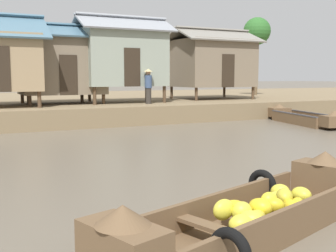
# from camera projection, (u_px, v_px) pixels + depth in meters

# --- Properties ---
(ground_plane) EXTENTS (300.00, 300.00, 0.00)m
(ground_plane) POSITION_uv_depth(u_px,v_px,m) (131.00, 154.00, 11.55)
(ground_plane) COLOR #665B4C
(riverbank_strip) EXTENTS (160.00, 20.00, 0.82)m
(riverbank_strip) POSITION_uv_depth(u_px,v_px,m) (35.00, 105.00, 25.69)
(riverbank_strip) COLOR #7F6B4C
(riverbank_strip) RESTS_ON ground
(banana_boat) EXTENTS (4.79, 2.50, 0.88)m
(banana_boat) POSITION_uv_depth(u_px,v_px,m) (252.00, 213.00, 5.58)
(banana_boat) COLOR brown
(banana_boat) RESTS_ON ground
(fishing_skiff_distant) EXTENTS (2.06, 5.20, 0.77)m
(fishing_skiff_distant) POSITION_uv_depth(u_px,v_px,m) (303.00, 118.00, 18.89)
(fishing_skiff_distant) COLOR brown
(fishing_skiff_distant) RESTS_ON ground
(stilt_house_mid_left) EXTENTS (4.46, 3.26, 3.80)m
(stilt_house_mid_left) POSITION_uv_depth(u_px,v_px,m) (61.00, 64.00, 20.08)
(stilt_house_mid_left) COLOR #4C3826
(stilt_house_mid_left) RESTS_ON riverbank_strip
(stilt_house_mid_right) EXTENTS (4.66, 3.10, 4.29)m
(stilt_house_mid_right) POSITION_uv_depth(u_px,v_px,m) (122.00, 56.00, 20.88)
(stilt_house_mid_right) COLOR #4C3826
(stilt_house_mid_right) RESTS_ON riverbank_strip
(stilt_house_right) EXTENTS (4.87, 3.82, 4.07)m
(stilt_house_right) POSITION_uv_depth(u_px,v_px,m) (212.00, 62.00, 24.48)
(stilt_house_right) COLOR #4C3826
(stilt_house_right) RESTS_ON riverbank_strip
(palm_tree_near) EXTENTS (1.89, 1.89, 5.39)m
(palm_tree_near) POSITION_uv_depth(u_px,v_px,m) (257.00, 32.00, 29.30)
(palm_tree_near) COLOR brown
(palm_tree_near) RESTS_ON riverbank_strip
(vendor_person) EXTENTS (0.44, 0.44, 1.66)m
(vendor_person) POSITION_uv_depth(u_px,v_px,m) (148.00, 84.00, 19.99)
(vendor_person) COLOR #332D28
(vendor_person) RESTS_ON riverbank_strip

